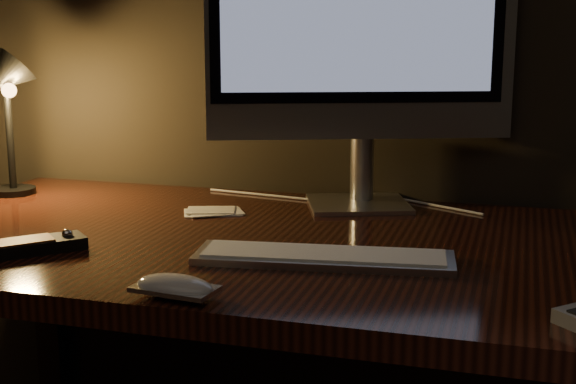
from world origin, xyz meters
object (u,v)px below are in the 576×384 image
(keyboard, at_px, (324,257))
(mouse, at_px, (175,290))
(desk, at_px, (330,300))
(desk_lamp, at_px, (8,97))
(media_remote, at_px, (32,245))
(monitor, at_px, (361,17))

(keyboard, bearing_deg, mouse, -131.88)
(desk, relative_size, keyboard, 3.97)
(keyboard, height_order, desk_lamp, desk_lamp)
(keyboard, bearing_deg, desk_lamp, 152.27)
(desk, distance_m, keyboard, 0.23)
(media_remote, height_order, desk_lamp, desk_lamp)
(keyboard, xyz_separation_m, mouse, (-0.15, -0.22, 0.00))
(desk_lamp, bearing_deg, mouse, -26.04)
(media_remote, distance_m, desk_lamp, 0.50)
(keyboard, distance_m, media_remote, 0.47)
(desk, height_order, keyboard, keyboard)
(mouse, bearing_deg, keyboard, 62.47)
(monitor, bearing_deg, desk, -111.84)
(keyboard, bearing_deg, monitor, 86.35)
(desk, relative_size, mouse, 14.03)
(desk_lamp, bearing_deg, media_remote, -38.02)
(desk, bearing_deg, desk_lamp, 172.55)
(mouse, xyz_separation_m, media_remote, (-0.31, 0.14, 0.00))
(desk, height_order, desk_lamp, desk_lamp)
(mouse, height_order, media_remote, media_remote)
(desk, xyz_separation_m, monitor, (0.00, 0.21, 0.50))
(media_remote, bearing_deg, desk_lamp, 81.27)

